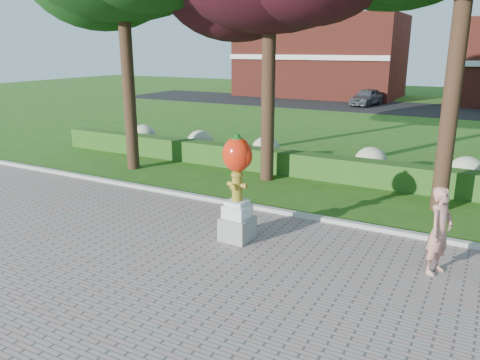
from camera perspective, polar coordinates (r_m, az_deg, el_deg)
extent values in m
plane|color=#275615|center=(10.09, -1.14, -9.58)|extent=(100.00, 100.00, 0.00)
cube|color=#ADADA5|center=(12.56, 5.66, -4.03)|extent=(40.00, 0.18, 0.15)
cube|color=#1E4914|center=(16.07, 11.30, 1.40)|extent=(24.00, 0.70, 0.80)
ellipsoid|color=#C1C093|center=(21.22, -11.68, 5.30)|extent=(1.10, 1.10, 0.99)
ellipsoid|color=#C1C093|center=(19.45, -4.86, 4.62)|extent=(1.10, 1.10, 0.99)
ellipsoid|color=#C1C093|center=(18.00, 3.16, 3.74)|extent=(1.10, 1.10, 0.99)
ellipsoid|color=#C1C093|center=(16.73, 15.63, 2.22)|extent=(1.10, 1.10, 0.99)
ellipsoid|color=#C1C093|center=(16.36, 25.88, 0.89)|extent=(1.10, 1.10, 0.99)
cube|color=black|center=(36.45, 21.43, 8.02)|extent=(50.00, 8.00, 0.02)
cube|color=maroon|center=(44.36, 9.76, 14.62)|extent=(14.00, 8.00, 7.00)
cylinder|color=black|center=(17.33, -13.51, 12.25)|extent=(0.44, 0.44, 6.72)
cylinder|color=black|center=(15.41, 3.46, 11.19)|extent=(0.44, 0.44, 6.16)
cylinder|color=black|center=(13.46, 24.67, 11.52)|extent=(0.44, 0.44, 7.28)
cube|color=gray|center=(10.86, -0.33, -5.90)|extent=(0.70, 0.70, 0.54)
cube|color=silver|center=(10.71, -0.34, -3.81)|extent=(0.57, 0.57, 0.30)
cube|color=silver|center=(10.64, -0.34, -2.77)|extent=(0.45, 0.45, 0.11)
cylinder|color=olive|center=(10.53, -0.34, -0.93)|extent=(0.24, 0.24, 0.60)
ellipsoid|color=olive|center=(10.45, -0.34, 0.65)|extent=(0.28, 0.28, 0.20)
cylinder|color=olive|center=(10.59, -1.16, -0.47)|extent=(0.13, 0.12, 0.12)
cylinder|color=olive|center=(10.43, 0.49, -0.72)|extent=(0.13, 0.12, 0.12)
cylinder|color=olive|center=(10.38, -0.77, -0.82)|extent=(0.13, 0.13, 0.13)
cylinder|color=olive|center=(10.42, -0.34, 1.11)|extent=(0.09, 0.09, 0.05)
ellipsoid|color=red|center=(10.33, -0.35, 3.13)|extent=(0.68, 0.61, 0.78)
ellipsoid|color=red|center=(10.43, -1.28, 3.13)|extent=(0.33, 0.33, 0.50)
ellipsoid|color=red|center=(10.25, 0.60, 2.90)|extent=(0.33, 0.33, 0.50)
cylinder|color=#145B18|center=(10.25, -0.35, 5.25)|extent=(0.11, 0.11, 0.13)
ellipsoid|color=#145B18|center=(10.26, -0.35, 5.07)|extent=(0.26, 0.26, 0.09)
imported|color=tan|center=(9.89, 23.14, -5.71)|extent=(0.62, 0.75, 1.76)
imported|color=#45494E|center=(37.46, 15.20, 9.75)|extent=(2.07, 3.97, 1.29)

